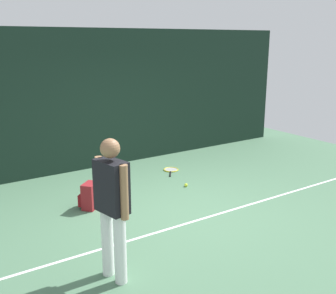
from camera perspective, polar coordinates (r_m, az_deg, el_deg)
The scene contains 7 objects.
ground_plane at distance 6.74m, azimuth 1.90°, elevation -8.98°, with size 12.00×12.00×0.00m, color #4C7556.
back_fence at distance 8.87m, azimuth -9.36°, elevation 6.64°, with size 10.00×0.10×2.97m, color #192D23.
court_line at distance 6.42m, azimuth 4.17°, elevation -10.25°, with size 9.00×0.05×0.00m, color white.
tennis_player at distance 4.62m, azimuth -7.89°, elevation -7.67°, with size 0.30×0.52×1.70m.
tennis_racket at distance 8.71m, azimuth 0.42°, elevation -3.26°, with size 0.51×0.60×0.03m.
backpack at distance 6.89m, azimuth -11.00°, elevation -6.82°, with size 0.38×0.38×0.44m.
tennis_ball_near_player at distance 7.78m, azimuth 2.56°, elevation -5.38°, with size 0.07×0.07×0.07m, color #CCE033.
Camera 1 is at (-3.58, -5.02, 2.73)m, focal length 43.23 mm.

